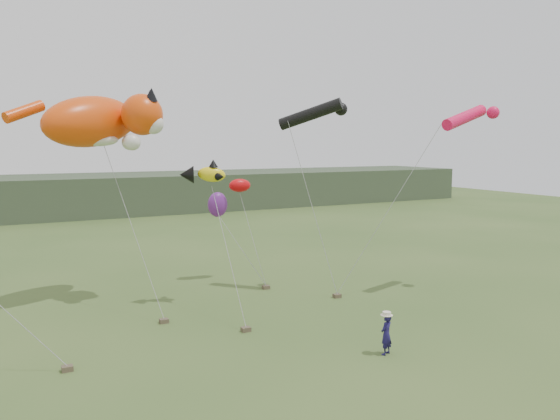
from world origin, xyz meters
The scene contains 8 objects.
ground centered at (0.00, 0.00, 0.00)m, with size 120.00×120.00×0.00m, color #385123.
headland centered at (-3.11, 44.69, 1.92)m, with size 90.00×13.00×4.00m.
festival_attendant centered at (1.93, -1.10, 0.72)m, with size 0.53×0.35×1.45m, color #19134A.
sandbag_anchors centered at (-1.45, 5.19, 0.09)m, with size 12.82×6.36×0.18m.
cat_kite centered at (-5.39, 10.33, 8.36)m, with size 6.70×4.64×2.96m.
fish_kite centered at (-1.59, 7.69, 5.98)m, with size 2.21×1.45×1.08m.
tube_kites centered at (7.34, 5.79, 8.73)m, with size 9.65×5.67×1.61m.
misc_kites centered at (1.01, 11.43, 4.47)m, with size 2.29×1.09×2.03m.
Camera 1 is at (-9.83, -15.63, 7.31)m, focal length 35.00 mm.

